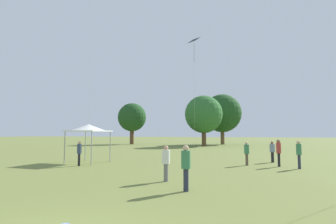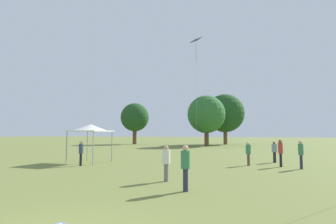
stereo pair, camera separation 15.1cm
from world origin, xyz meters
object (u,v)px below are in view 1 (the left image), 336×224
Objects in this scene: person_standing_6 at (166,160)px; canopy_tent at (89,128)px; person_standing_1 at (186,164)px; person_standing_5 at (279,150)px; person_standing_4 at (247,151)px; kite_0 at (194,44)px; person_standing_2 at (272,150)px; distant_tree_2 at (132,117)px; person_standing_3 at (79,151)px; distant_tree_1 at (204,114)px; distant_tree_0 at (222,113)px; person_standing_7 at (299,151)px.

person_standing_6 is 9.76m from canopy_tent.
person_standing_5 is (3.99, 9.06, 0.05)m from person_standing_1.
kite_0 reaches higher than person_standing_4.
person_standing_6 is (-3.35, -7.42, 0.01)m from person_standing_4.
person_standing_1 reaches higher than person_standing_6.
person_standing_2 is 36.61m from distant_tree_2.
kite_0 reaches higher than person_standing_3.
distant_tree_1 is at bearing 172.01° from kite_0.
distant_tree_0 reaches higher than distant_tree_1.
person_standing_4 is at bearing -80.65° from distant_tree_0.
person_standing_3 is 0.58× the size of canopy_tent.
person_standing_7 reaches higher than person_standing_6.
person_standing_7 reaches higher than person_standing_2.
distant_tree_2 is (-26.20, 29.85, 4.33)m from person_standing_7.
person_standing_7 reaches higher than person_standing_4.
distant_tree_1 is at bearing 177.15° from person_standing_7.
person_standing_2 is 2.63m from person_standing_5.
person_standing_7 reaches higher than person_standing_3.
person_standing_2 is 25.19m from distant_tree_1.
person_standing_2 is at bearing 123.57° from person_standing_4.
person_standing_7 is at bearing 5.00° from canopy_tent.
person_standing_3 is at bearing -102.79° from person_standing_7.
canopy_tent is (-8.00, 5.35, 1.61)m from person_standing_6.
person_standing_1 is 0.97× the size of person_standing_5.
person_standing_7 is at bearing 50.12° from person_standing_5.
person_standing_1 is 10.24m from person_standing_3.
person_standing_4 is 0.99× the size of person_standing_6.
distant_tree_1 is at bearing -13.23° from distant_tree_2.
person_standing_5 is at bearing 80.51° from person_standing_6.
canopy_tent is (-13.38, -2.00, 1.48)m from person_standing_5.
kite_0 reaches higher than person_standing_2.
distant_tree_0 reaches higher than person_standing_4.
canopy_tent is at bearing -53.51° from kite_0.
distant_tree_2 is (-18.05, 22.86, -5.73)m from kite_0.
kite_0 is 29.69m from distant_tree_2.
person_standing_6 is 33.44m from distant_tree_1.
person_standing_2 is 0.89× the size of person_standing_5.
kite_0 is 28.18m from distant_tree_0.
kite_0 reaches higher than person_standing_6.
person_standing_5 is 27.65m from distant_tree_1.
canopy_tent is at bearing 172.97° from person_standing_6.
canopy_tent is at bearing -98.31° from person_standing_3.
person_standing_4 is 12.92m from kite_0.
person_standing_4 is 34.77m from distant_tree_0.
distant_tree_1 is at bearing 124.31° from person_standing_6.
kite_0 reaches higher than distant_tree_2.
person_standing_1 is 1.10× the size of person_standing_2.
person_standing_4 is 0.90× the size of person_standing_5.
person_standing_4 is 2.04m from person_standing_5.
canopy_tent is (-0.59, 1.82, 1.56)m from person_standing_3.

